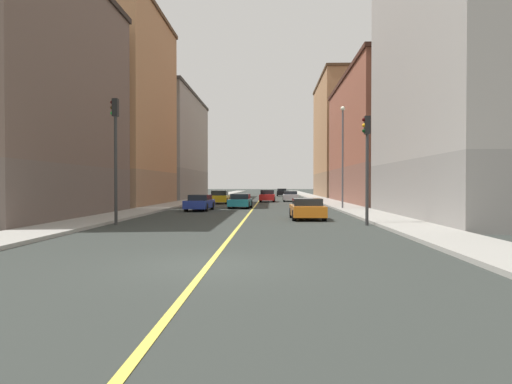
{
  "coord_description": "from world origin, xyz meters",
  "views": [
    {
      "loc": [
        1.61,
        -11.46,
        2.05
      ],
      "look_at": [
        -0.16,
        39.2,
        1.23
      ],
      "focal_mm": 31.96,
      "sensor_mm": 36.0,
      "label": 1
    }
  ],
  "objects": [
    {
      "name": "car_orange",
      "position": [
        3.69,
        15.5,
        0.62
      ],
      "size": [
        1.98,
        3.97,
        1.24
      ],
      "color": "orange",
      "rests_on": "ground"
    },
    {
      "name": "ground_plane",
      "position": [
        0.0,
        0.0,
        0.0
      ],
      "size": [
        400.0,
        400.0,
        0.0
      ],
      "primitive_type": "plane",
      "color": "#2F3430",
      "rests_on": "ground"
    },
    {
      "name": "car_blue",
      "position": [
        -4.11,
        24.39,
        0.63
      ],
      "size": [
        1.91,
        4.52,
        1.26
      ],
      "color": "#23389E",
      "rests_on": "ground"
    },
    {
      "name": "car_yellow",
      "position": [
        -4.03,
        37.43,
        0.69
      ],
      "size": [
        1.93,
        3.96,
        1.42
      ],
      "color": "gold",
      "rests_on": "ground"
    },
    {
      "name": "traffic_light_left_near",
      "position": [
        6.37,
        11.58,
        3.59
      ],
      "size": [
        0.4,
        0.32,
        5.49
      ],
      "color": "#2D2D2D",
      "rests_on": "ground"
    },
    {
      "name": "building_left_near",
      "position": [
        15.15,
        16.36,
        11.31
      ],
      "size": [
        11.51,
        18.13,
        22.6
      ],
      "color": "gray",
      "rests_on": "ground"
    },
    {
      "name": "building_right_midblock",
      "position": [
        -15.15,
        33.55,
        9.72
      ],
      "size": [
        11.51,
        16.34,
        19.42
      ],
      "color": "#8F6B4F",
      "rests_on": "ground"
    },
    {
      "name": "car_teal",
      "position": [
        -1.13,
        28.03,
        0.62
      ],
      "size": [
        1.97,
        4.1,
        1.26
      ],
      "color": "#196670",
      "rests_on": "ground"
    },
    {
      "name": "traffic_light_right_near",
      "position": [
        -6.41,
        11.58,
        4.14
      ],
      "size": [
        0.4,
        0.32,
        6.44
      ],
      "color": "#2D2D2D",
      "rests_on": "ground"
    },
    {
      "name": "car_black",
      "position": [
        3.38,
        69.77,
        0.66
      ],
      "size": [
        1.9,
        4.35,
        1.35
      ],
      "color": "black",
      "rests_on": "ground"
    },
    {
      "name": "building_left_far",
      "position": [
        15.15,
        65.26,
        9.79
      ],
      "size": [
        11.51,
        21.63,
        19.56
      ],
      "color": "#8F6B4F",
      "rests_on": "ground"
    },
    {
      "name": "lane_center_stripe",
      "position": [
        0.0,
        49.0,
        0.01
      ],
      "size": [
        0.16,
        154.0,
        0.01
      ],
      "primitive_type": "cube",
      "color": "#E5D14C",
      "rests_on": "ground"
    },
    {
      "name": "sidewalk_left",
      "position": [
        8.17,
        49.0,
        0.07
      ],
      "size": [
        2.75,
        168.0,
        0.15
      ],
      "primitive_type": "cube",
      "color": "#9E9B93",
      "rests_on": "ground"
    },
    {
      "name": "building_left_mid",
      "position": [
        15.15,
        39.72,
        7.05
      ],
      "size": [
        11.51,
        24.99,
        14.08
      ],
      "color": "brown",
      "rests_on": "ground"
    },
    {
      "name": "street_lamp_left_near",
      "position": [
        7.39,
        25.99,
        5.09
      ],
      "size": [
        0.36,
        0.36,
        8.3
      ],
      "color": "#4C4C51",
      "rests_on": "ground"
    },
    {
      "name": "building_right_distant",
      "position": [
        -15.15,
        55.39,
        7.63
      ],
      "size": [
        11.51,
        24.36,
        15.24
      ],
      "color": "slate",
      "rests_on": "ground"
    },
    {
      "name": "car_red",
      "position": [
        1.06,
        42.8,
        0.68
      ],
      "size": [
        1.91,
        4.17,
        1.42
      ],
      "color": "red",
      "rests_on": "ground"
    },
    {
      "name": "sidewalk_right",
      "position": [
        -8.17,
        49.0,
        0.07
      ],
      "size": [
        2.75,
        168.0,
        0.15
      ],
      "primitive_type": "cube",
      "color": "#9E9B93",
      "rests_on": "ground"
    },
    {
      "name": "car_silver",
      "position": [
        3.88,
        44.39,
        0.63
      ],
      "size": [
        1.88,
        4.05,
        1.27
      ],
      "color": "silver",
      "rests_on": "ground"
    }
  ]
}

